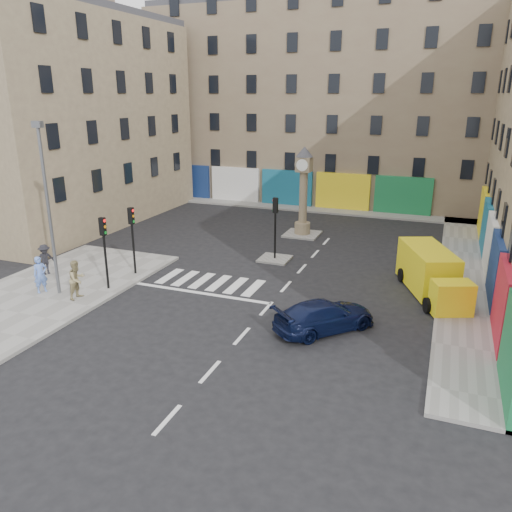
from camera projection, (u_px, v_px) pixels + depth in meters
The scene contains 18 objects.
ground at pixel (259, 317), 22.51m from camera, with size 120.00×120.00×0.00m, color black.
sidewalk_left at pixel (35, 298), 24.47m from camera, with size 7.00×16.00×0.15m, color gray.
sidewalk_right at pixel (464, 270), 28.38m from camera, with size 2.60×30.00×0.15m, color gray.
sidewalk_far at pixel (306, 208), 43.55m from camera, with size 32.00×2.40×0.15m, color gray.
island_near at pixel (275, 259), 30.27m from camera, with size 1.80×1.80×0.12m, color gray.
island_far at pixel (302, 234), 35.60m from camera, with size 2.40×2.40×0.12m, color gray.
building_far at pixel (326, 106), 46.09m from camera, with size 32.00×10.00×17.00m, color #7C6C52.
building_left at pixel (79, 123), 37.33m from camera, with size 8.00×20.00×15.00m, color #928160.
traffic_light_left_near at pixel (104, 242), 24.71m from camera, with size 0.28×0.22×3.70m.
traffic_light_left_far at pixel (132, 230), 26.84m from camera, with size 0.28×0.22×3.70m.
traffic_light_island at pixel (275, 218), 29.49m from camera, with size 0.28×0.22×3.70m.
lamp_post at pixel (48, 201), 23.45m from camera, with size 0.50×0.25×8.30m.
clock_pillar at pixel (304, 186), 34.51m from camera, with size 1.20×1.20×6.10m.
navy_sedan at pixel (324, 316), 21.10m from camera, with size 1.84×4.52×1.31m, color black.
yellow_van at pixel (431, 273), 24.85m from camera, with size 3.91×6.25×2.19m.
pedestrian_blue at pixel (40, 275), 24.70m from camera, with size 0.67×0.44×1.85m, color #5F85DA.
pedestrian_tan at pixel (77, 279), 23.96m from camera, with size 0.93×0.73×1.92m, color #96885C.
pedestrian_dark at pixel (45, 259), 27.20m from camera, with size 1.09×0.63×1.69m, color black.
Camera 1 is at (7.27, -19.22, 9.60)m, focal length 35.00 mm.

